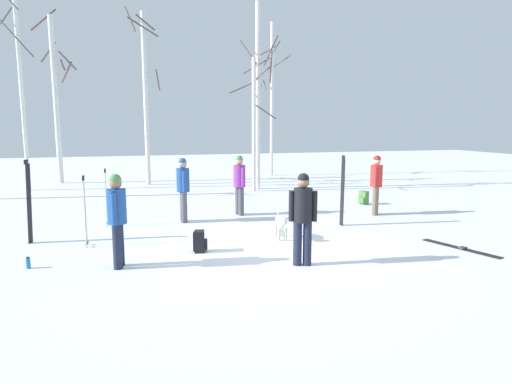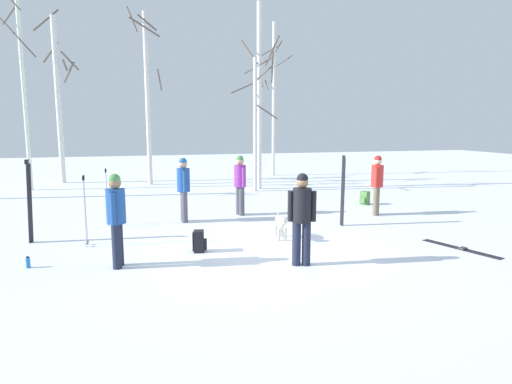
% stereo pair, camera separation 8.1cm
% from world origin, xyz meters
% --- Properties ---
extents(ground_plane, '(60.00, 60.00, 0.00)m').
position_xyz_m(ground_plane, '(0.00, 0.00, 0.00)').
color(ground_plane, white).
extents(person_0, '(0.50, 0.34, 1.72)m').
position_xyz_m(person_0, '(0.39, -0.94, 0.98)').
color(person_0, '#1E2338').
rests_on(person_0, ground_plane).
extents(person_1, '(0.34, 0.50, 1.72)m').
position_xyz_m(person_1, '(0.38, 3.85, 0.98)').
color(person_1, '#4C4C56').
rests_on(person_1, ground_plane).
extents(person_2, '(0.34, 0.52, 1.72)m').
position_xyz_m(person_2, '(-1.28, 3.36, 0.98)').
color(person_2, '#4C4C56').
rests_on(person_2, ground_plane).
extents(person_3, '(0.34, 0.51, 1.72)m').
position_xyz_m(person_3, '(-2.87, -0.14, 0.98)').
color(person_3, '#1E2338').
rests_on(person_3, ground_plane).
extents(person_4, '(0.36, 0.43, 1.72)m').
position_xyz_m(person_4, '(4.15, 2.80, 0.98)').
color(person_4, '#72604C').
rests_on(person_4, ground_plane).
extents(dog, '(0.30, 0.89, 0.57)m').
position_xyz_m(dog, '(0.62, 0.94, 0.39)').
color(dog, beige).
rests_on(dog, ground_plane).
extents(ski_pair_planted_0, '(0.04, 0.15, 1.81)m').
position_xyz_m(ski_pair_planted_0, '(2.58, 1.80, 0.90)').
color(ski_pair_planted_0, black).
rests_on(ski_pair_planted_0, ground_plane).
extents(ski_pair_planted_1, '(0.11, 0.20, 1.84)m').
position_xyz_m(ski_pair_planted_1, '(-4.76, 2.17, 0.91)').
color(ski_pair_planted_1, black).
rests_on(ski_pair_planted_1, ground_plane).
extents(ski_pair_lying_0, '(0.68, 1.70, 0.05)m').
position_xyz_m(ski_pair_lying_0, '(3.99, -0.84, 0.01)').
color(ski_pair_lying_0, black).
rests_on(ski_pair_lying_0, ground_plane).
extents(ski_poles_0, '(0.07, 0.26, 1.52)m').
position_xyz_m(ski_poles_0, '(-3.56, 1.52, 0.81)').
color(ski_poles_0, '#B2B2BC').
rests_on(ski_poles_0, ground_plane).
extents(ski_poles_1, '(0.07, 0.24, 1.48)m').
position_xyz_m(ski_poles_1, '(-3.22, 3.44, 0.79)').
color(ski_poles_1, '#B2B2BC').
rests_on(ski_poles_1, ground_plane).
extents(backpack_0, '(0.32, 0.29, 0.44)m').
position_xyz_m(backpack_0, '(-1.30, 0.44, 0.21)').
color(backpack_0, black).
rests_on(backpack_0, ground_plane).
extents(backpack_1, '(0.34, 0.32, 0.44)m').
position_xyz_m(backpack_1, '(4.68, 4.38, 0.21)').
color(backpack_1, '#4C7F3F').
rests_on(backpack_1, ground_plane).
extents(water_bottle_0, '(0.08, 0.08, 0.21)m').
position_xyz_m(water_bottle_0, '(-4.45, 0.24, 0.10)').
color(water_bottle_0, '#1E72BF').
rests_on(water_bottle_0, ground_plane).
extents(birch_tree_1, '(1.21, 1.16, 7.56)m').
position_xyz_m(birch_tree_1, '(-6.50, 10.83, 3.94)').
color(birch_tree_1, silver).
rests_on(birch_tree_1, ground_plane).
extents(birch_tree_2, '(1.75, 1.74, 7.62)m').
position_xyz_m(birch_tree_2, '(-5.57, 12.89, 3.79)').
color(birch_tree_2, silver).
rests_on(birch_tree_2, ground_plane).
extents(birch_tree_3, '(1.38, 1.17, 7.43)m').
position_xyz_m(birch_tree_3, '(-1.85, 11.24, 3.80)').
color(birch_tree_3, silver).
rests_on(birch_tree_3, ground_plane).
extents(birch_tree_4, '(1.74, 1.75, 5.18)m').
position_xyz_m(birch_tree_4, '(2.05, 8.20, 2.71)').
color(birch_tree_4, silver).
rests_on(birch_tree_4, ground_plane).
extents(birch_tree_5, '(1.38, 1.36, 7.25)m').
position_xyz_m(birch_tree_5, '(2.36, 8.73, 3.73)').
color(birch_tree_5, silver).
rests_on(birch_tree_5, ground_plane).
extents(birch_tree_6, '(1.72, 1.48, 7.56)m').
position_xyz_m(birch_tree_6, '(4.37, 13.23, 3.94)').
color(birch_tree_6, silver).
rests_on(birch_tree_6, ground_plane).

